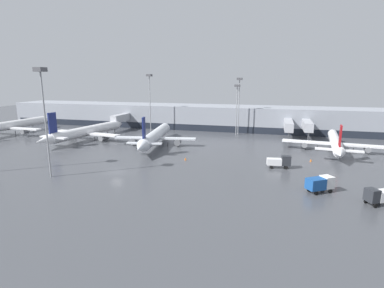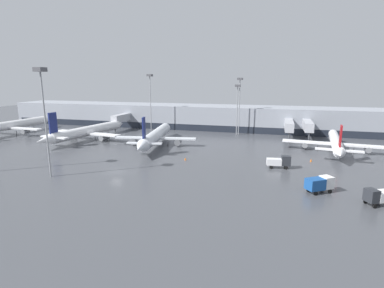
% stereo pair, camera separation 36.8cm
% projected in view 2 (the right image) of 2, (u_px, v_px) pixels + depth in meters
% --- Properties ---
extents(ground_plane, '(320.00, 320.00, 0.00)m').
position_uv_depth(ground_plane, '(116.00, 171.00, 63.46)').
color(ground_plane, '#424449').
extents(terminal_building, '(160.00, 30.08, 9.00)m').
position_uv_depth(terminal_building, '(194.00, 116.00, 120.58)').
color(terminal_building, gray).
rests_on(terminal_building, ground_plane).
extents(parked_jet_0, '(27.55, 32.94, 8.78)m').
position_uv_depth(parked_jet_0, '(336.00, 142.00, 80.12)').
color(parked_jet_0, white).
rests_on(parked_jet_0, ground_plane).
extents(parked_jet_1, '(24.62, 38.21, 10.06)m').
position_uv_depth(parked_jet_1, '(87.00, 131.00, 96.82)').
color(parked_jet_1, white).
rests_on(parked_jet_1, ground_plane).
extents(parked_jet_2, '(23.89, 36.58, 9.91)m').
position_uv_depth(parked_jet_2, '(155.00, 136.00, 87.77)').
color(parked_jet_2, silver).
rests_on(parked_jet_2, ground_plane).
extents(parked_jet_3, '(27.77, 39.66, 9.13)m').
position_uv_depth(parked_jet_3, '(8.00, 126.00, 104.27)').
color(parked_jet_3, white).
rests_on(parked_jet_3, ground_plane).
extents(service_truck_0, '(4.38, 3.61, 2.68)m').
position_uv_depth(service_truck_0, '(377.00, 196.00, 46.10)').
color(service_truck_0, silver).
rests_on(service_truck_0, ground_plane).
extents(service_truck_1, '(5.03, 4.31, 2.76)m').
position_uv_depth(service_truck_1, '(320.00, 183.00, 51.29)').
color(service_truck_1, '#19478C').
rests_on(service_truck_1, ground_plane).
extents(service_truck_2, '(5.20, 2.27, 2.85)m').
position_uv_depth(service_truck_2, '(280.00, 161.00, 65.47)').
color(service_truck_2, silver).
rests_on(service_truck_2, ground_plane).
extents(traffic_cone_2, '(0.46, 0.46, 0.60)m').
position_uv_depth(traffic_cone_2, '(185.00, 159.00, 72.38)').
color(traffic_cone_2, orange).
rests_on(traffic_cone_2, ground_plane).
extents(traffic_cone_3, '(0.44, 0.44, 0.64)m').
position_uv_depth(traffic_cone_3, '(311.00, 160.00, 71.07)').
color(traffic_cone_3, orange).
rests_on(traffic_cone_3, ground_plane).
extents(apron_light_mast_1, '(1.80, 1.80, 19.69)m').
position_uv_depth(apron_light_mast_1, '(240.00, 90.00, 103.47)').
color(apron_light_mast_1, gray).
rests_on(apron_light_mast_1, ground_plane).
extents(apron_light_mast_2, '(1.80, 1.80, 20.97)m').
position_uv_depth(apron_light_mast_2, '(150.00, 87.00, 109.05)').
color(apron_light_mast_2, gray).
rests_on(apron_light_mast_2, ground_plane).
extents(apron_light_mast_3, '(1.80, 1.80, 21.32)m').
position_uv_depth(apron_light_mast_3, '(42.00, 94.00, 56.63)').
color(apron_light_mast_3, gray).
rests_on(apron_light_mast_3, ground_plane).
extents(apron_light_mast_4, '(1.80, 1.80, 17.42)m').
position_uv_depth(apron_light_mast_4, '(238.00, 95.00, 102.30)').
color(apron_light_mast_4, gray).
rests_on(apron_light_mast_4, ground_plane).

